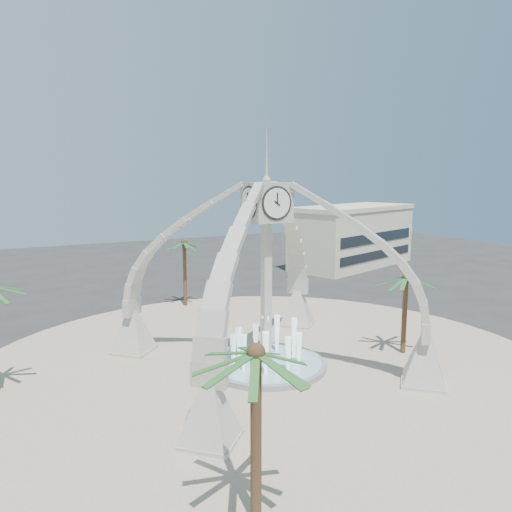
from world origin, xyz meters
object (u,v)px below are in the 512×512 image
clock_tower (266,273)px  fountain (266,364)px  palm_south (256,355)px  palm_east (406,278)px  palm_north (184,243)px

clock_tower → fountain: bearing=90.0°
clock_tower → palm_south: (-7.72, -12.92, -0.05)m
fountain → palm_east: (10.11, -2.27, 5.25)m
fountain → palm_north: palm_north is taller
clock_tower → fountain: clock_tower is taller
fountain → palm_north: size_ratio=1.13×
fountain → palm_east: bearing=-12.6°
fountain → palm_south: 16.26m
fountain → palm_east: 11.62m
clock_tower → palm_south: size_ratio=2.44×
palm_north → palm_south: (-8.67, -30.85, 0.19)m
clock_tower → palm_north: (0.95, 17.92, -0.24)m
palm_east → fountain: bearing=167.4°
palm_east → palm_north: bearing=114.4°
palm_east → palm_south: (-17.83, -10.65, 0.90)m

